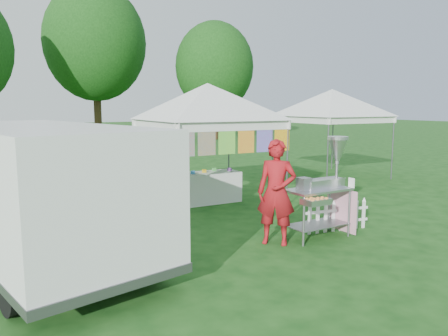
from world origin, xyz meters
TOP-DOWN VIEW (x-y plane):
  - ground at (0.00, 0.00)m, footprint 120.00×120.00m
  - canopy_main at (0.00, 3.49)m, footprint 4.24×4.24m
  - canopy_right at (5.50, 5.00)m, footprint 4.24×4.24m
  - tree_mid at (3.00, 28.00)m, footprint 7.60×7.60m
  - tree_right at (10.00, 22.00)m, footprint 5.60×5.60m
  - donut_cart at (0.58, -0.23)m, footprint 1.34×0.96m
  - vendor at (-0.50, -0.14)m, footprint 0.80×0.80m
  - cargo_van at (-4.29, 1.11)m, footprint 3.13×5.49m
  - picket_fence at (1.01, -0.09)m, footprint 1.43×0.22m
  - display_table at (-0.13, 3.44)m, footprint 1.80×0.70m

SIDE VIEW (x-z plane):
  - ground at x=0.00m, z-range 0.00..0.00m
  - picket_fence at x=1.01m, z-range 0.01..0.57m
  - display_table at x=-0.13m, z-range 0.00..0.77m
  - vendor at x=-0.50m, z-range 0.00..1.87m
  - donut_cart at x=0.58m, z-range 0.17..2.04m
  - cargo_van at x=-4.29m, z-range 0.08..2.23m
  - canopy_main at x=0.00m, z-range 1.26..4.71m
  - canopy_right at x=5.50m, z-range 1.27..4.72m
  - tree_right at x=10.00m, z-range 0.97..9.39m
  - tree_mid at x=3.00m, z-range 1.38..12.90m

